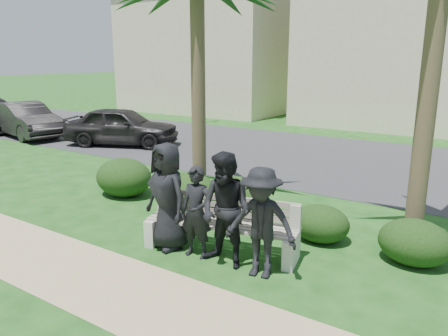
{
  "coord_description": "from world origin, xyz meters",
  "views": [
    {
      "loc": [
        4.33,
        -5.7,
        3.22
      ],
      "look_at": [
        -0.11,
        1.0,
        1.2
      ],
      "focal_mm": 35.0,
      "sensor_mm": 36.0,
      "label": 1
    }
  ],
  "objects": [
    {
      "name": "man_d",
      "position": [
        1.43,
        -0.33,
        0.85
      ],
      "size": [
        1.19,
        0.8,
        1.7
      ],
      "primitive_type": "imported",
      "rotation": [
        0.0,
        0.0,
        0.16
      ],
      "color": "black",
      "rests_on": "ground"
    },
    {
      "name": "street_lamp",
      "position": [
        -9.0,
        12.0,
        2.94
      ],
      "size": [
        0.36,
        0.36,
        4.29
      ],
      "color": "black",
      "rests_on": "ground"
    },
    {
      "name": "man_a",
      "position": [
        -0.41,
        -0.3,
        0.93
      ],
      "size": [
        1.03,
        0.79,
        1.87
      ],
      "primitive_type": "imported",
      "rotation": [
        0.0,
        0.0,
        -0.23
      ],
      "color": "black",
      "rests_on": "ground"
    },
    {
      "name": "hedge_b",
      "position": [
        -1.22,
        1.3,
        0.45
      ],
      "size": [
        1.38,
        1.14,
        0.9
      ],
      "primitive_type": "ellipsoid",
      "color": "black",
      "rests_on": "ground"
    },
    {
      "name": "hedge_f",
      "position": [
        3.29,
        1.42,
        0.37
      ],
      "size": [
        1.15,
        0.95,
        0.75
      ],
      "primitive_type": "ellipsoid",
      "color": "black",
      "rests_on": "ground"
    },
    {
      "name": "asphalt_street",
      "position": [
        0.0,
        8.0,
        0.0
      ],
      "size": [
        160.0,
        8.0,
        0.01
      ],
      "primitive_type": "cube",
      "color": "#2D2D30",
      "rests_on": "ground"
    },
    {
      "name": "ground",
      "position": [
        0.0,
        0.0,
        0.0
      ],
      "size": [
        160.0,
        160.0,
        0.0
      ],
      "primitive_type": "plane",
      "color": "#144313",
      "rests_on": "ground"
    },
    {
      "name": "man_b",
      "position": [
        0.22,
        -0.31,
        0.77
      ],
      "size": [
        0.61,
        0.44,
        1.54
      ],
      "primitive_type": "imported",
      "rotation": [
        0.0,
        0.0,
        0.14
      ],
      "color": "black",
      "rests_on": "ground"
    },
    {
      "name": "stucco_bldg_right",
      "position": [
        -1.0,
        18.0,
        3.66
      ],
      "size": [
        8.4,
        8.4,
        7.3
      ],
      "color": "beige",
      "rests_on": "ground"
    },
    {
      "name": "hedge_a",
      "position": [
        -3.29,
        1.43,
        0.47
      ],
      "size": [
        1.43,
        1.19,
        0.94
      ],
      "primitive_type": "ellipsoid",
      "color": "black",
      "rests_on": "ground"
    },
    {
      "name": "car_b",
      "position": [
        -12.73,
        4.93,
        0.72
      ],
      "size": [
        4.57,
        2.29,
        1.44
      ],
      "primitive_type": "imported",
      "rotation": [
        0.0,
        0.0,
        1.39
      ],
      "color": "black",
      "rests_on": "ground"
    },
    {
      "name": "stucco_bldg_left",
      "position": [
        -12.0,
        18.0,
        3.66
      ],
      "size": [
        10.4,
        8.4,
        7.3
      ],
      "color": "beige",
      "rests_on": "ground"
    },
    {
      "name": "man_c",
      "position": [
        0.8,
        -0.32,
        0.92
      ],
      "size": [
        0.94,
        0.76,
        1.84
      ],
      "primitive_type": "imported",
      "rotation": [
        0.0,
        0.0,
        -0.07
      ],
      "color": "black",
      "rests_on": "ground"
    },
    {
      "name": "hedge_e",
      "position": [
        1.69,
        1.45,
        0.34
      ],
      "size": [
        1.05,
        0.87,
        0.68
      ],
      "primitive_type": "ellipsoid",
      "color": "black",
      "rests_on": "ground"
    },
    {
      "name": "park_bench",
      "position": [
        0.47,
        0.05,
        0.41
      ],
      "size": [
        2.75,
        1.15,
        0.92
      ],
      "rotation": [
        0.0,
        0.0,
        0.22
      ],
      "color": "#9C9583",
      "rests_on": "ground"
    },
    {
      "name": "car_a",
      "position": [
        -7.99,
        5.86,
        0.73
      ],
      "size": [
        4.6,
        3.27,
        1.45
      ],
      "primitive_type": "imported",
      "rotation": [
        0.0,
        0.0,
        1.98
      ],
      "color": "black",
      "rests_on": "ground"
    },
    {
      "name": "hedge_d",
      "position": [
        -0.21,
        1.68,
        0.44
      ],
      "size": [
        1.34,
        1.1,
        0.87
      ],
      "primitive_type": "ellipsoid",
      "color": "black",
      "rests_on": "ground"
    },
    {
      "name": "footpath",
      "position": [
        0.0,
        -1.8,
        0.0
      ],
      "size": [
        30.0,
        1.6,
        0.01
      ],
      "primitive_type": "cube",
      "color": "tan",
      "rests_on": "ground"
    }
  ]
}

